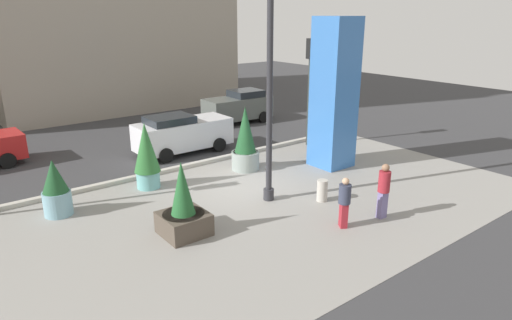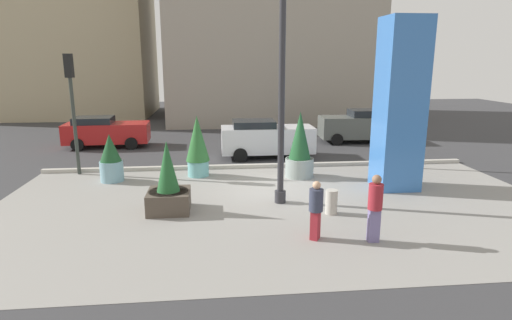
% 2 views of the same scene
% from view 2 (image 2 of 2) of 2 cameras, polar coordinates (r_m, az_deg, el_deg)
% --- Properties ---
extents(ground_plane, '(60.00, 60.00, 0.00)m').
position_cam_2_polar(ground_plane, '(19.03, 0.26, -0.39)').
color(ground_plane, '#38383A').
extents(plaza_pavement, '(18.00, 10.00, 0.02)m').
position_cam_2_polar(plaza_pavement, '(13.32, 3.00, -6.47)').
color(plaza_pavement, gray).
rests_on(plaza_pavement, ground_plane).
extents(curb_strip, '(18.00, 0.24, 0.16)m').
position_cam_2_polar(curb_strip, '(18.16, 0.55, -0.80)').
color(curb_strip, '#B7B2A8').
rests_on(curb_strip, ground_plane).
extents(lamp_post, '(0.44, 0.44, 7.56)m').
position_cam_2_polar(lamp_post, '(13.07, 3.49, 9.73)').
color(lamp_post, '#2D2D33').
rests_on(lamp_post, ground_plane).
extents(art_pillar_blue, '(1.42, 1.42, 5.96)m').
position_cam_2_polar(art_pillar_blue, '(15.63, 18.84, 7.00)').
color(art_pillar_blue, '#3870BC').
rests_on(art_pillar_blue, ground_plane).
extents(potted_plant_mid_plaza, '(1.26, 1.26, 2.20)m').
position_cam_2_polar(potted_plant_mid_plaza, '(13.05, -11.77, -3.56)').
color(potted_plant_mid_plaza, '#4C4238').
rests_on(potted_plant_mid_plaza, ground_plane).
extents(potted_plant_curbside, '(1.12, 1.12, 2.60)m').
position_cam_2_polar(potted_plant_curbside, '(16.57, 5.93, 1.52)').
color(potted_plant_curbside, gray).
rests_on(potted_plant_curbside, ground_plane).
extents(potted_plant_near_left, '(0.94, 0.94, 2.43)m').
position_cam_2_polar(potted_plant_near_left, '(16.76, -7.91, 2.00)').
color(potted_plant_near_left, '#6BB2B2').
rests_on(potted_plant_near_left, ground_plane).
extents(potted_plant_near_right, '(0.87, 0.87, 1.83)m').
position_cam_2_polar(potted_plant_near_right, '(16.85, -19.02, 0.10)').
color(potted_plant_near_right, '#7AA8B7').
rests_on(potted_plant_near_right, ground_plane).
extents(concrete_bollard, '(0.36, 0.36, 0.75)m').
position_cam_2_polar(concrete_bollard, '(12.88, 10.15, -5.61)').
color(concrete_bollard, '#B2ADA3').
rests_on(concrete_bollard, ground_plane).
extents(traffic_light_far_side, '(0.28, 0.42, 4.76)m').
position_cam_2_polar(traffic_light_far_side, '(18.08, -23.64, 8.06)').
color(traffic_light_far_side, '#333833').
rests_on(traffic_light_far_side, ground_plane).
extents(traffic_light_corner, '(0.28, 0.42, 4.98)m').
position_cam_2_polar(traffic_light_corner, '(18.69, 19.18, 8.95)').
color(traffic_light_corner, '#333833').
rests_on(traffic_light_corner, ground_plane).
extents(car_far_lane, '(4.34, 1.95, 1.78)m').
position_cam_2_polar(car_far_lane, '(19.97, 1.39, 2.95)').
color(car_far_lane, silver).
rests_on(car_far_lane, ground_plane).
extents(car_curb_east, '(4.36, 2.06, 1.62)m').
position_cam_2_polar(car_curb_east, '(23.77, -19.62, 3.64)').
color(car_curb_east, red).
rests_on(car_curb_east, ground_plane).
extents(car_curb_west, '(3.94, 2.08, 1.83)m').
position_cam_2_polar(car_curb_west, '(24.41, 13.34, 4.51)').
color(car_curb_west, '#565B56').
rests_on(car_curb_west, ground_plane).
extents(pedestrian_crossing, '(0.49, 0.49, 1.56)m').
position_cam_2_polar(pedestrian_crossing, '(10.88, 8.09, -6.39)').
color(pedestrian_crossing, maroon).
rests_on(pedestrian_crossing, ground_plane).
extents(pedestrian_on_sidewalk, '(0.38, 0.38, 1.77)m').
position_cam_2_polar(pedestrian_on_sidewalk, '(11.00, 15.79, -5.85)').
color(pedestrian_on_sidewalk, slate).
rests_on(pedestrian_on_sidewalk, ground_plane).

